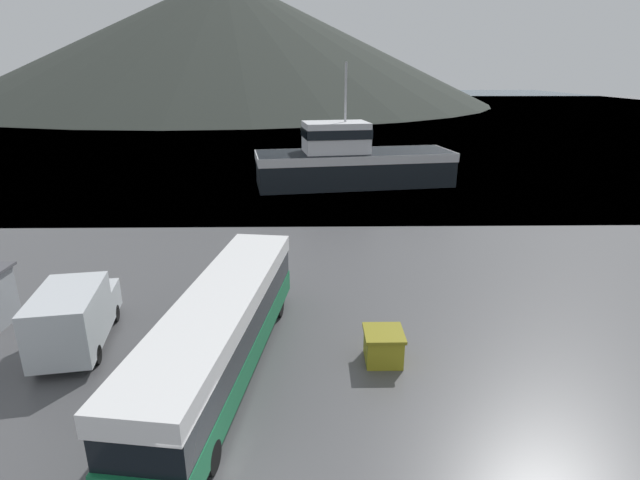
{
  "coord_description": "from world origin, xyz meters",
  "views": [
    {
      "loc": [
        2.17,
        -9.98,
        10.18
      ],
      "look_at": [
        2.57,
        13.9,
        2.0
      ],
      "focal_mm": 28.0,
      "sensor_mm": 36.0,
      "label": 1
    }
  ],
  "objects_px": {
    "delivery_van": "(74,315)",
    "tour_bus": "(222,329)",
    "fishing_boat": "(351,161)",
    "storage_bin": "(383,346)"
  },
  "relations": [
    {
      "from": "fishing_boat",
      "to": "storage_bin",
      "type": "distance_m",
      "value": 29.72
    },
    {
      "from": "delivery_van",
      "to": "storage_bin",
      "type": "relative_size",
      "value": 3.75
    },
    {
      "from": "fishing_boat",
      "to": "delivery_van",
      "type": "bearing_deg",
      "value": -33.12
    },
    {
      "from": "fishing_boat",
      "to": "storage_bin",
      "type": "xyz_separation_m",
      "value": [
        -1.06,
        -29.66,
        -1.63
      ]
    },
    {
      "from": "delivery_van",
      "to": "storage_bin",
      "type": "bearing_deg",
      "value": -15.09
    },
    {
      "from": "tour_bus",
      "to": "fishing_boat",
      "type": "relative_size",
      "value": 0.7
    },
    {
      "from": "tour_bus",
      "to": "fishing_boat",
      "type": "height_order",
      "value": "fishing_boat"
    },
    {
      "from": "storage_bin",
      "to": "fishing_boat",
      "type": "bearing_deg",
      "value": 87.96
    },
    {
      "from": "delivery_van",
      "to": "tour_bus",
      "type": "bearing_deg",
      "value": -26.66
    },
    {
      "from": "tour_bus",
      "to": "delivery_van",
      "type": "distance_m",
      "value": 6.23
    }
  ]
}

